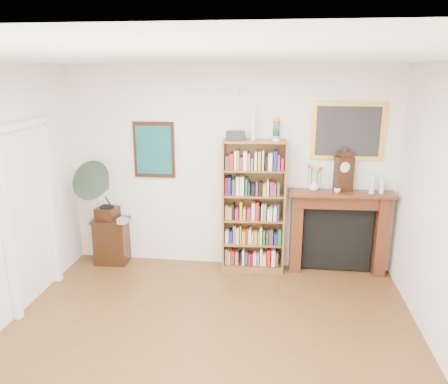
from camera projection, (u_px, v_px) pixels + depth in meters
The scene contains 15 objects.
room at pixel (196, 234), 3.63m from camera, with size 4.51×5.01×2.81m.
door_casing at pixel (29, 200), 5.07m from camera, with size 0.08×1.02×2.17m.
teal_poster at pixel (154, 150), 6.05m from camera, with size 0.58×0.04×0.78m.
small_picture at pixel (229, 99), 5.74m from camera, with size 0.26×0.04×0.30m.
gilt_painting at pixel (348, 131), 5.66m from camera, with size 0.95×0.04×0.75m.
bookshelf at pixel (253, 200), 5.91m from camera, with size 0.86×0.36×2.11m.
side_cabinet at pixel (112, 241), 6.31m from camera, with size 0.49×0.36×0.67m, color black.
fireplace at pixel (338, 225), 5.93m from camera, with size 1.40×0.39×1.17m.
gramophone at pixel (101, 187), 5.97m from camera, with size 0.66×0.77×0.90m.
cd_stack at pixel (123, 221), 6.04m from camera, with size 0.12×0.12×0.08m, color #B8B9C6.
mantel_clock at pixel (344, 172), 5.71m from camera, with size 0.26×0.21×0.54m.
flower_vase at pixel (314, 186), 5.78m from camera, with size 0.14×0.14×0.14m, color white.
teacup at pixel (337, 190), 5.70m from camera, with size 0.08×0.08×0.07m, color silver.
bottle_left at pixel (372, 184), 5.65m from camera, with size 0.07×0.07×0.24m, color silver.
bottle_right at pixel (382, 186), 5.65m from camera, with size 0.06×0.06×0.20m, color silver.
Camera 1 is at (0.65, -3.34, 2.71)m, focal length 35.00 mm.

